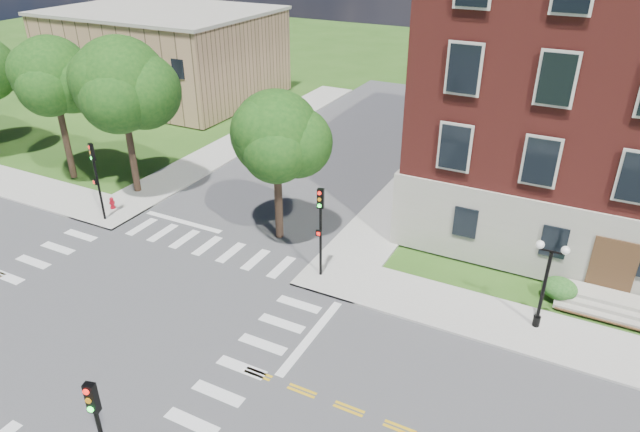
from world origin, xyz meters
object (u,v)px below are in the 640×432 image
at_px(traffic_signal_se, 99,430).
at_px(traffic_signal_ne, 320,221).
at_px(traffic_signal_nw, 96,172).
at_px(twin_lamp_west, 545,281).
at_px(fire_hydrant, 112,203).

bearing_deg(traffic_signal_se, traffic_signal_ne, 90.47).
xyz_separation_m(traffic_signal_ne, traffic_signal_nw, (-14.33, -0.60, 0.00)).
distance_m(traffic_signal_nw, twin_lamp_west, 24.78).
relative_size(traffic_signal_se, traffic_signal_ne, 1.00).
bearing_deg(traffic_signal_ne, fire_hydrant, 177.40).
height_order(traffic_signal_ne, fire_hydrant, traffic_signal_ne).
distance_m(traffic_signal_se, twin_lamp_west, 18.14).
relative_size(traffic_signal_ne, fire_hydrant, 6.40).
bearing_deg(fire_hydrant, traffic_signal_nw, -64.25).
bearing_deg(traffic_signal_se, twin_lamp_west, 55.41).
height_order(traffic_signal_se, traffic_signal_nw, same).
distance_m(traffic_signal_se, fire_hydrant, 21.33).
distance_m(traffic_signal_ne, twin_lamp_west, 10.46).
bearing_deg(traffic_signal_nw, traffic_signal_se, -43.21).
distance_m(twin_lamp_west, fire_hydrant, 25.44).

